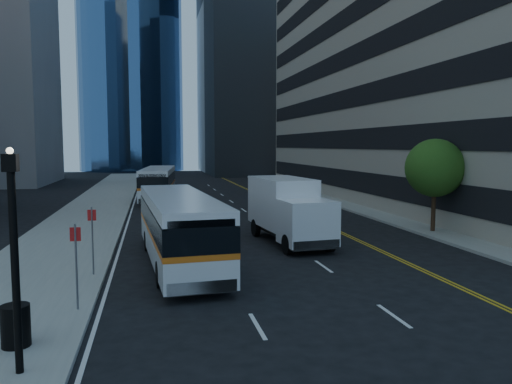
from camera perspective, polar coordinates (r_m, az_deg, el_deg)
ground at (r=18.57m, az=8.33°, el=-9.94°), size 160.00×160.00×0.00m
sidewalk_west at (r=42.31m, az=-17.50°, el=-1.43°), size 5.00×90.00×0.15m
sidewalk_east at (r=44.75m, az=8.19°, el=-0.88°), size 2.00×90.00×0.15m
parking_garage at (r=51.16m, az=26.80°, el=13.35°), size 30.00×50.00×25.00m
office_tower_north at (r=95.42m, az=3.60°, el=20.59°), size 30.00×28.00×60.00m
street_tree at (r=29.13m, az=19.75°, el=2.59°), size 3.20×3.20×5.10m
lamp_post at (r=11.37m, az=-25.90°, el=-6.11°), size 0.28×0.28×4.56m
bus_front at (r=20.80m, az=-8.82°, el=-3.91°), size 3.26×11.21×2.85m
bus_rear at (r=45.39m, az=-11.10°, el=1.06°), size 3.45×11.35×2.88m
box_truck at (r=25.03m, az=3.71°, el=-1.97°), size 2.95×6.91×3.21m
trash_can at (r=13.41m, az=-25.77°, el=-13.59°), size 0.83×0.83×0.99m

